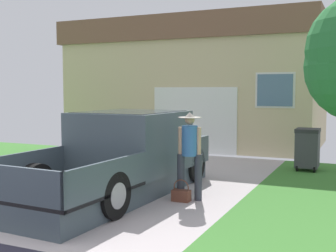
% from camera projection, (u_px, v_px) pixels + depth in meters
% --- Properties ---
extents(pickup_truck, '(2.23, 5.41, 1.69)m').
position_uv_depth(pickup_truck, '(127.00, 156.00, 9.20)').
color(pickup_truck, '#404F58').
rests_on(pickup_truck, ground).
extents(person_with_hat, '(0.48, 0.44, 1.72)m').
position_uv_depth(person_with_hat, '(190.00, 150.00, 8.46)').
color(person_with_hat, '#333842').
rests_on(person_with_hat, ground).
extents(handbag, '(0.35, 0.20, 0.43)m').
position_uv_depth(handbag, '(181.00, 195.00, 8.42)').
color(handbag, brown).
rests_on(handbag, ground).
extents(house_with_garage, '(9.68, 5.73, 4.77)m').
position_uv_depth(house_with_garage, '(200.00, 83.00, 17.61)').
color(house_with_garage, '#CCB88C').
rests_on(house_with_garage, ground).
extents(wheeled_trash_bin, '(0.60, 0.72, 1.12)m').
position_uv_depth(wheeled_trash_bin, '(307.00, 148.00, 11.66)').
color(wheeled_trash_bin, '#424247').
rests_on(wheeled_trash_bin, ground).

